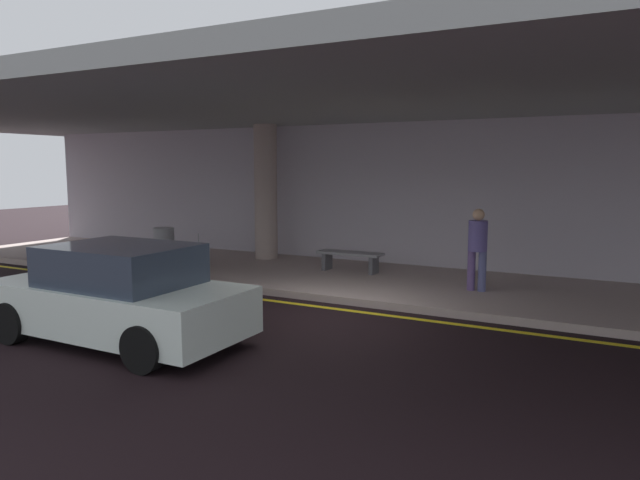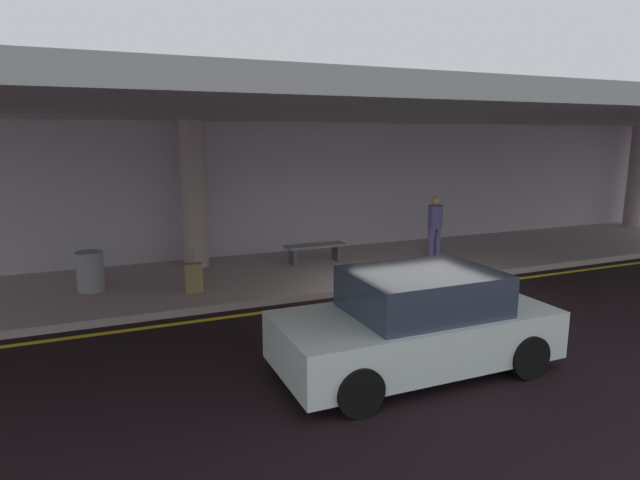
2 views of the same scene
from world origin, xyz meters
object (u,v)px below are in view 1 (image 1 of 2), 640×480
support_column_far_left (266,192)px  suitcase_upright_primary (199,257)px  bench_metal (350,257)px  trash_bin_steel (164,243)px  traveler_with_luggage (478,244)px  car_white (119,296)px

support_column_far_left → suitcase_upright_primary: support_column_far_left is taller
support_column_far_left → bench_metal: (2.93, -0.83, -1.47)m
support_column_far_left → trash_bin_steel: size_ratio=4.29×
traveler_with_luggage → suitcase_upright_primary: traveler_with_luggage is taller
support_column_far_left → trash_bin_steel: 3.15m
traveler_with_luggage → bench_metal: bearing=145.8°
suitcase_upright_primary → bench_metal: 3.71m
suitcase_upright_primary → traveler_with_luggage: bearing=3.7°
suitcase_upright_primary → trash_bin_steel: size_ratio=1.06×
support_column_far_left → bench_metal: 3.38m
traveler_with_luggage → suitcase_upright_primary: (-6.59, -0.72, -0.65)m
suitcase_upright_primary → trash_bin_steel: bearing=152.0°
bench_metal → suitcase_upright_primary: bearing=-156.4°
car_white → suitcase_upright_primary: bearing=115.8°
support_column_far_left → suitcase_upright_primary: 2.80m
traveler_with_luggage → suitcase_upright_primary: bearing=165.5°
traveler_with_luggage → car_white: bearing=-147.8°
bench_metal → trash_bin_steel: (-5.41, -0.52, 0.07)m
support_column_far_left → trash_bin_steel: support_column_far_left is taller
trash_bin_steel → suitcase_upright_primary: bearing=-25.5°
car_white → trash_bin_steel: size_ratio=4.82×
support_column_far_left → car_white: support_column_far_left is taller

